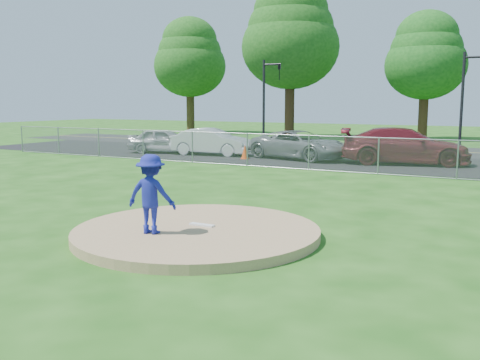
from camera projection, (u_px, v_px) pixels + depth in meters
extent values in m
plane|color=#184910|center=(339.00, 179.00, 20.49)|extent=(120.00, 120.00, 0.00)
cylinder|color=#9C7C55|center=(197.00, 232.00, 11.76)|extent=(5.40, 5.40, 0.20)
cube|color=white|center=(202.00, 225.00, 11.92)|extent=(0.60, 0.15, 0.04)
cube|color=gray|center=(354.00, 155.00, 22.12)|extent=(40.00, 0.06, 1.50)
cube|color=black|center=(380.00, 162.00, 26.15)|extent=(50.00, 8.00, 0.01)
cube|color=#232326|center=(410.00, 150.00, 32.69)|extent=(60.00, 7.00, 0.01)
cylinder|color=#3A2915|center=(190.00, 111.00, 50.53)|extent=(0.74, 0.74, 4.20)
ellipsoid|color=#174E14|center=(190.00, 66.00, 49.93)|extent=(6.72, 6.72, 5.71)
ellipsoid|color=#174E14|center=(190.00, 53.00, 49.76)|extent=(5.91, 5.91, 5.03)
ellipsoid|color=#174E14|center=(190.00, 40.00, 49.59)|extent=(5.11, 5.11, 4.34)
cylinder|color=#331E12|center=(290.00, 108.00, 43.58)|extent=(0.78, 0.78, 4.90)
ellipsoid|color=#174C14|center=(290.00, 47.00, 42.89)|extent=(7.84, 7.84, 6.66)
ellipsoid|color=#174C14|center=(291.00, 30.00, 42.69)|extent=(6.90, 6.90, 5.86)
ellipsoid|color=#174C14|center=(291.00, 12.00, 42.49)|extent=(5.96, 5.96, 5.06)
cylinder|color=#392214|center=(423.00, 115.00, 41.59)|extent=(0.72, 0.72, 3.85)
ellipsoid|color=#155016|center=(426.00, 65.00, 41.04)|extent=(6.16, 6.16, 5.24)
ellipsoid|color=#155016|center=(426.00, 51.00, 40.88)|extent=(5.42, 5.42, 4.61)
ellipsoid|color=#155016|center=(427.00, 37.00, 40.73)|extent=(4.68, 4.68, 3.98)
cylinder|color=black|center=(264.00, 104.00, 34.75)|extent=(0.16, 0.16, 5.60)
cylinder|color=black|center=(272.00, 64.00, 34.11)|extent=(1.20, 0.12, 0.12)
imported|color=black|center=(279.00, 72.00, 33.96)|extent=(0.16, 0.20, 1.00)
cylinder|color=black|center=(462.00, 104.00, 29.13)|extent=(0.16, 0.16, 5.60)
cylinder|color=black|center=(477.00, 57.00, 28.49)|extent=(1.20, 0.12, 0.12)
imported|color=navy|center=(151.00, 194.00, 11.14)|extent=(1.16, 0.79, 1.67)
cone|color=#FF4D0D|center=(245.00, 152.00, 27.55)|extent=(0.39, 0.39, 0.75)
imported|color=#ADADB2|center=(165.00, 140.00, 30.79)|extent=(4.48, 2.78, 1.42)
imported|color=silver|center=(211.00, 142.00, 29.58)|extent=(4.64, 2.14, 1.47)
imported|color=slate|center=(300.00, 145.00, 27.45)|extent=(5.71, 3.66, 1.46)
imported|color=maroon|center=(405.00, 146.00, 25.24)|extent=(6.34, 3.84, 1.72)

